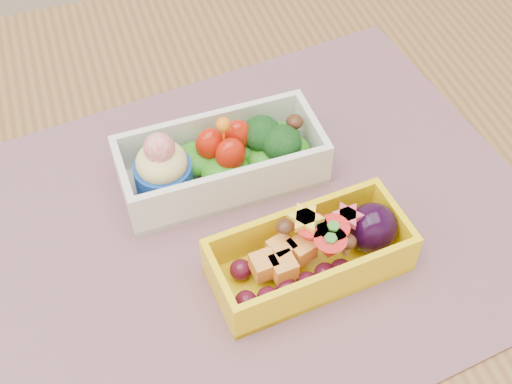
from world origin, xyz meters
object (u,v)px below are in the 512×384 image
object	(u,v)px
table	(220,298)
bento_yellow	(314,253)
placemat	(250,225)
bento_white	(220,160)

from	to	relation	value
table	bento_yellow	xyz separation A→B (m)	(0.07, -0.06, 0.13)
table	placemat	xyz separation A→B (m)	(0.03, 0.01, 0.10)
bento_white	bento_yellow	world-z (taller)	bento_white
table	bento_white	size ratio (longest dim) A/B	6.30
bento_white	bento_yellow	distance (m)	0.13
placemat	bento_white	xyz separation A→B (m)	(-0.01, 0.06, 0.03)
placemat	bento_yellow	bearing A→B (deg)	-59.96
table	bento_yellow	distance (m)	0.15
table	placemat	world-z (taller)	placemat
table	bento_white	bearing A→B (deg)	69.05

